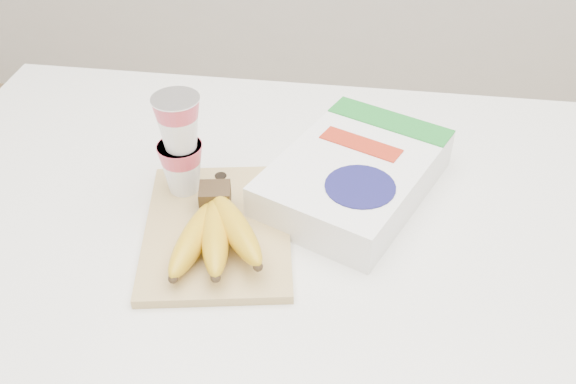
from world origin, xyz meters
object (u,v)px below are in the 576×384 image
at_px(yogurt_stack, 180,142).
at_px(cereal_box, 354,175).
at_px(cutting_board, 218,229).
at_px(bananas, 215,231).

relative_size(yogurt_stack, cereal_box, 0.45).
relative_size(cutting_board, cereal_box, 0.79).
height_order(yogurt_stack, cereal_box, yogurt_stack).
bearing_deg(cereal_box, bananas, -114.46).
bearing_deg(yogurt_stack, cereal_box, 10.50).
distance_m(cutting_board, bananas, 0.05).
height_order(cutting_board, yogurt_stack, yogurt_stack).
bearing_deg(bananas, cutting_board, 101.23).
distance_m(bananas, yogurt_stack, 0.16).
height_order(bananas, cereal_box, bananas).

